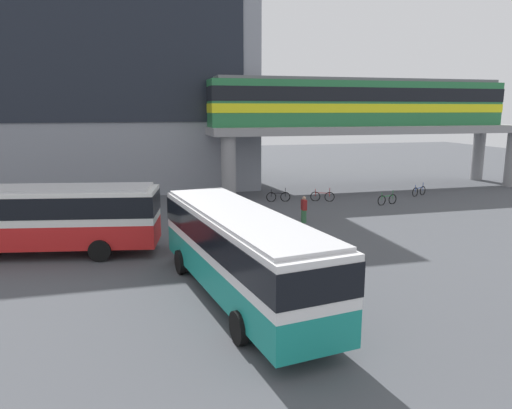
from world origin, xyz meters
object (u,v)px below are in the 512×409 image
(station_building, at_px, (71,62))
(bus_main, at_px, (240,246))
(bicycle_blue, at_px, (419,191))
(bus_secondary, at_px, (36,213))
(bicycle_green, at_px, (387,200))
(bicycle_red, at_px, (322,196))
(pedestrian_near_building, at_px, (304,210))
(train, at_px, (361,102))
(bicycle_black, at_px, (278,197))

(station_building, distance_m, bus_main, 31.10)
(station_building, relative_size, bicycle_blue, 18.02)
(station_building, bearing_deg, bus_secondary, -89.50)
(bus_secondary, relative_size, bicycle_green, 6.47)
(bicycle_red, height_order, pedestrian_near_building, pedestrian_near_building)
(station_building, distance_m, bicycle_red, 24.15)
(bicycle_blue, distance_m, bicycle_green, 4.99)
(bus_secondary, relative_size, bicycle_red, 6.77)
(station_building, height_order, pedestrian_near_building, station_building)
(bicycle_green, bearing_deg, train, 81.29)
(station_building, xyz_separation_m, bus_main, (8.12, -28.75, -8.65))
(bicycle_blue, distance_m, bicycle_black, 11.50)
(bicycle_black, relative_size, pedestrian_near_building, 1.09)
(bus_secondary, bearing_deg, train, 30.20)
(bus_secondary, height_order, pedestrian_near_building, bus_secondary)
(station_building, xyz_separation_m, bus_secondary, (0.19, -21.19, -8.65))
(train, xyz_separation_m, bicycle_black, (-8.25, -3.67, -6.96))
(bicycle_blue, bearing_deg, pedestrian_near_building, -152.28)
(station_building, xyz_separation_m, bicycle_blue, (26.42, -11.97, -10.28))
(bicycle_red, bearing_deg, station_building, 146.09)
(bicycle_black, distance_m, pedestrian_near_building, 6.82)
(bus_main, xyz_separation_m, pedestrian_near_building, (6.30, 10.48, -1.23))
(train, bearing_deg, bicycle_green, -98.71)
(train, bearing_deg, bicycle_black, -156.03)
(pedestrian_near_building, bearing_deg, bus_secondary, -168.41)
(bus_secondary, bearing_deg, bicycle_red, 26.62)
(station_building, height_order, bicycle_red, station_building)
(bicycle_red, bearing_deg, bicycle_blue, 1.57)
(station_building, relative_size, pedestrian_near_building, 18.44)
(bus_main, relative_size, bicycle_red, 6.76)
(bicycle_black, bearing_deg, bicycle_red, -12.56)
(pedestrian_near_building, bearing_deg, bicycle_green, 25.78)
(train, distance_m, pedestrian_near_building, 15.14)
(train, height_order, bicycle_green, train)
(bicycle_blue, relative_size, bicycle_green, 0.95)
(bus_secondary, distance_m, pedestrian_near_building, 14.59)
(pedestrian_near_building, bearing_deg, bicycle_red, 58.55)
(station_building, height_order, bicycle_green, station_building)
(train, distance_m, bus_main, 26.34)
(train, relative_size, bus_secondary, 2.25)
(bus_secondary, height_order, bicycle_blue, bus_secondary)
(station_building, distance_m, bus_secondary, 22.89)
(bicycle_blue, relative_size, bicycle_black, 0.94)
(bicycle_black, height_order, pedestrian_near_building, pedestrian_near_building)
(bus_main, bearing_deg, bicycle_blue, 42.52)
(train, relative_size, bicycle_green, 14.56)
(bicycle_black, bearing_deg, bicycle_green, -22.98)
(bus_main, distance_m, bicycle_red, 19.42)
(bicycle_red, distance_m, bicycle_green, 4.65)
(bus_main, xyz_separation_m, bicycle_black, (6.81, 17.27, -1.63))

